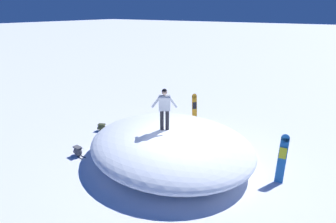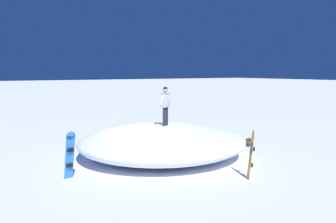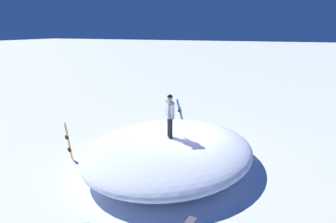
{
  "view_description": "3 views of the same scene",
  "coord_description": "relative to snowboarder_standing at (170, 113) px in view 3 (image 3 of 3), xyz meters",
  "views": [
    {
      "loc": [
        -8.32,
        -5.17,
        5.54
      ],
      "look_at": [
        0.84,
        1.05,
        1.72
      ],
      "focal_mm": 31.97,
      "sensor_mm": 36.0,
      "label": 1
    },
    {
      "loc": [
        10.81,
        -5.52,
        3.42
      ],
      "look_at": [
        0.13,
        0.94,
        1.8
      ],
      "focal_mm": 32.79,
      "sensor_mm": 36.0,
      "label": 2
    },
    {
      "loc": [
        -3.09,
        9.27,
        4.95
      ],
      "look_at": [
        0.37,
        0.56,
        2.13
      ],
      "focal_mm": 29.11,
      "sensor_mm": 36.0,
      "label": 3
    }
  ],
  "objects": [
    {
      "name": "ground",
      "position": [
        -0.21,
        -0.78,
        -2.17
      ],
      "size": [
        240.0,
        240.0,
        0.0
      ],
      "primitive_type": "plane",
      "color": "white"
    },
    {
      "name": "snow_mound",
      "position": [
        0.1,
        -0.21,
        -1.55
      ],
      "size": [
        7.91,
        8.4,
        1.24
      ],
      "primitive_type": "ellipsoid",
      "rotation": [
        0.0,
        0.0,
        2.77
      ],
      "color": "white",
      "rests_on": "ground"
    },
    {
      "name": "snowboarder_standing",
      "position": [
        0.0,
        0.0,
        0.0
      ],
      "size": [
        0.62,
        0.84,
        1.58
      ],
      "color": "black",
      "rests_on": "snow_mound"
    },
    {
      "name": "snowboard_primary_upright",
      "position": [
        3.87,
        0.88,
        -1.34
      ],
      "size": [
        0.3,
        0.27,
        1.6
      ],
      "color": "orange",
      "rests_on": "ground"
    },
    {
      "name": "snowboard_secondary_upright",
      "position": [
        1.0,
        -4.09,
        -1.33
      ],
      "size": [
        0.48,
        0.32,
        1.61
      ],
      "color": "#2672BF",
      "rests_on": "ground"
    }
  ]
}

